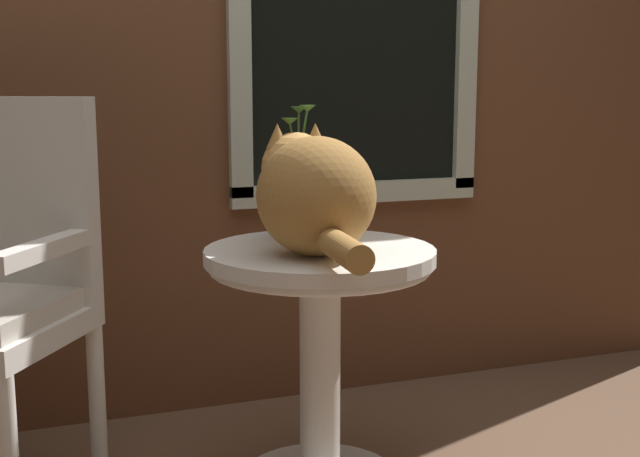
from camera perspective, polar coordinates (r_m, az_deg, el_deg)
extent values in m
cube|color=brown|center=(2.62, -7.37, 15.52)|extent=(4.00, 0.04, 2.60)
cube|color=beige|center=(2.73, 2.61, 2.55)|extent=(0.86, 0.03, 0.07)
cube|color=beige|center=(2.59, -5.67, 13.62)|extent=(0.07, 0.03, 1.04)
cube|color=beige|center=(2.89, 10.17, 13.11)|extent=(0.07, 0.03, 1.04)
cube|color=black|center=(2.73, 2.58, 13.46)|extent=(0.77, 0.01, 1.02)
cylinder|color=silver|center=(2.12, 0.00, -9.97)|extent=(0.10, 0.10, 0.57)
cylinder|color=silver|center=(2.04, 0.00, -1.87)|extent=(0.58, 0.58, 0.03)
torus|color=silver|center=(2.04, 0.00, -2.63)|extent=(0.56, 0.56, 0.02)
cylinder|color=silver|center=(2.29, -15.25, -11.60)|extent=(0.04, 0.04, 0.42)
cube|color=silver|center=(2.26, -20.62, 1.90)|extent=(0.42, 0.31, 0.53)
cube|color=silver|center=(2.01, -18.56, -1.33)|extent=(0.26, 0.35, 0.04)
ellipsoid|color=#AD7A3D|center=(1.93, -0.26, 2.26)|extent=(0.31, 0.32, 0.28)
sphere|color=#E2A356|center=(2.11, -1.64, 4.27)|extent=(0.18, 0.18, 0.18)
cone|color=#AD7A3D|center=(2.12, -0.33, 6.50)|extent=(0.06, 0.06, 0.06)
cone|color=#AD7A3D|center=(2.10, -2.99, 6.45)|extent=(0.06, 0.06, 0.06)
cylinder|color=#AD7A3D|center=(1.74, 1.50, -1.36)|extent=(0.08, 0.27, 0.06)
cylinder|color=gray|center=(2.19, -1.50, -0.42)|extent=(0.08, 0.08, 0.01)
ellipsoid|color=gray|center=(2.18, -1.51, 1.47)|extent=(0.13, 0.13, 0.13)
cylinder|color=gray|center=(2.17, -1.52, 3.66)|extent=(0.07, 0.07, 0.06)
torus|color=gray|center=(2.17, -1.52, 4.50)|extent=(0.09, 0.09, 0.02)
cylinder|color=#47893D|center=(2.15, -1.83, 5.97)|extent=(0.03, 0.02, 0.11)
cone|color=#47893D|center=(2.14, -2.14, 7.46)|extent=(0.04, 0.04, 0.02)
cylinder|color=#47893D|center=(2.16, -1.20, 6.42)|extent=(0.03, 0.02, 0.15)
cone|color=#47893D|center=(2.15, -0.88, 8.36)|extent=(0.04, 0.04, 0.02)
cylinder|color=#47893D|center=(2.17, -1.50, 6.38)|extent=(0.01, 0.03, 0.14)
cone|color=#47893D|center=(2.18, -1.49, 8.25)|extent=(0.04, 0.04, 0.02)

